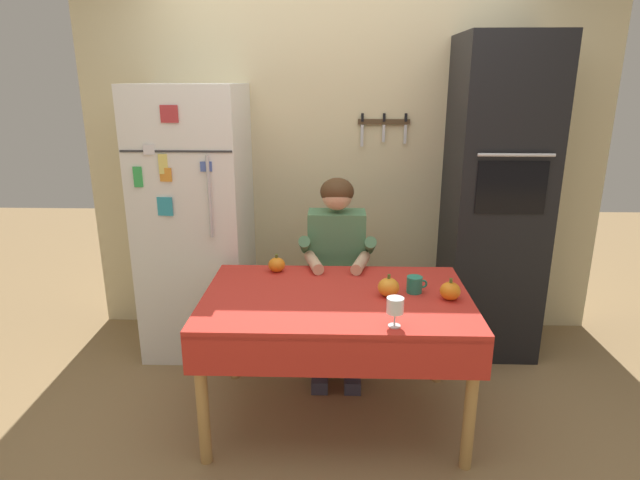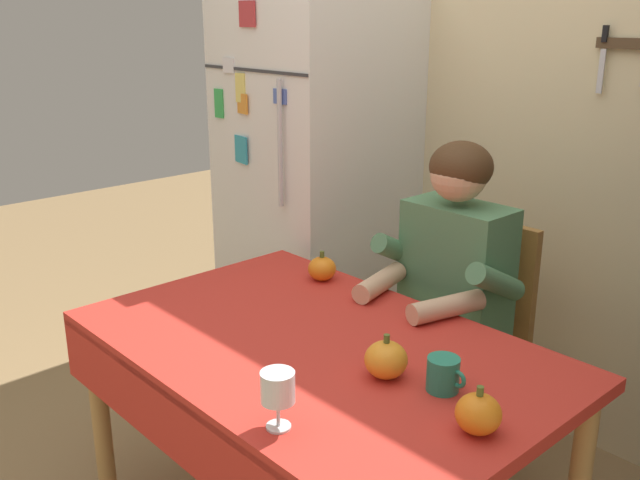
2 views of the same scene
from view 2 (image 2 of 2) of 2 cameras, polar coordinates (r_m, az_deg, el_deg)
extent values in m
cube|color=beige|center=(2.84, 19.76, 9.92)|extent=(3.70, 0.10, 2.60)
cube|color=silver|center=(2.71, 21.67, 12.50)|extent=(0.02, 0.01, 0.15)
cube|color=black|center=(2.70, 21.96, 15.13)|extent=(0.02, 0.01, 0.06)
cube|color=white|center=(3.22, -0.30, 4.55)|extent=(0.68, 0.68, 1.80)
cylinder|color=silver|center=(2.80, -3.23, 7.71)|extent=(0.02, 0.02, 0.50)
cube|color=#333335|center=(2.92, -5.45, 13.43)|extent=(0.67, 0.01, 0.01)
cube|color=teal|center=(3.03, -6.37, 7.23)|extent=(0.10, 0.02, 0.11)
cube|color=#E5D666|center=(2.99, -6.41, 12.06)|extent=(0.05, 0.02, 0.12)
cube|color=green|center=(3.13, -8.12, 10.82)|extent=(0.05, 0.01, 0.12)
cube|color=silver|center=(3.04, -7.35, 13.76)|extent=(0.07, 0.02, 0.06)
cube|color=#B73338|center=(2.92, -5.88, 17.64)|extent=(0.10, 0.01, 0.10)
cube|color=#4C66B7|center=(2.79, -3.22, 11.44)|extent=(0.07, 0.01, 0.06)
cube|color=orange|center=(2.99, -6.26, 10.84)|extent=(0.07, 0.02, 0.08)
cylinder|color=tan|center=(2.54, -17.18, -13.66)|extent=(0.06, 0.06, 0.70)
cylinder|color=tan|center=(2.90, -3.08, -8.68)|extent=(0.06, 0.06, 0.70)
cube|color=red|center=(2.07, -0.25, -8.68)|extent=(1.40, 0.90, 0.04)
cube|color=red|center=(1.89, -10.63, -15.35)|extent=(1.40, 0.01, 0.20)
cube|color=#9E6B33|center=(2.66, 11.06, -9.59)|extent=(0.40, 0.40, 0.04)
cube|color=#9E6B33|center=(2.69, 13.69, -3.41)|extent=(0.36, 0.04, 0.48)
cylinder|color=#9E6B33|center=(2.74, 5.65, -13.78)|extent=(0.04, 0.04, 0.41)
cylinder|color=#9E6B33|center=(2.97, 10.13, -11.30)|extent=(0.04, 0.04, 0.41)
cylinder|color=#9E6B33|center=(2.57, 11.53, -16.52)|extent=(0.04, 0.04, 0.41)
cylinder|color=#9E6B33|center=(2.81, 15.76, -13.56)|extent=(0.04, 0.04, 0.41)
cylinder|color=#38384C|center=(2.60, 4.56, -15.15)|extent=(0.09, 0.09, 0.38)
cylinder|color=#38384C|center=(2.49, 8.07, -16.91)|extent=(0.09, 0.09, 0.38)
cube|color=#38384C|center=(2.56, 7.35, -8.78)|extent=(0.12, 0.40, 0.11)
cube|color=#38384C|center=(2.47, 10.58, -10.09)|extent=(0.12, 0.40, 0.11)
cube|color=#4C7F56|center=(2.49, 10.99, -2.55)|extent=(0.36, 0.20, 0.48)
cylinder|color=#4C7F56|center=(2.54, 6.49, -0.94)|extent=(0.07, 0.26, 0.18)
cylinder|color=#4C7F56|center=(2.31, 13.96, -3.30)|extent=(0.07, 0.26, 0.18)
cylinder|color=#D8A884|center=(2.40, 4.84, -3.42)|extent=(0.13, 0.27, 0.07)
cylinder|color=#D8A884|center=(2.23, 10.13, -5.32)|extent=(0.13, 0.27, 0.07)
sphere|color=#D8A884|center=(2.37, 11.20, 5.27)|extent=(0.19, 0.19, 0.19)
ellipsoid|color=#472D19|center=(2.38, 11.37, 5.78)|extent=(0.21, 0.21, 0.17)
cylinder|color=#237F66|center=(1.82, 9.86, -10.58)|extent=(0.08, 0.08, 0.09)
torus|color=#237F66|center=(1.80, 11.02, -10.93)|extent=(0.05, 0.01, 0.05)
cylinder|color=white|center=(1.68, -3.36, -14.74)|extent=(0.06, 0.06, 0.01)
cylinder|color=white|center=(1.66, -3.38, -13.74)|extent=(0.01, 0.01, 0.06)
cylinder|color=white|center=(1.62, -3.42, -11.71)|extent=(0.08, 0.08, 0.07)
ellipsoid|color=orange|center=(2.49, 0.16, -2.32)|extent=(0.10, 0.10, 0.08)
cylinder|color=#4C6023|center=(2.48, 0.16, -1.16)|extent=(0.02, 0.02, 0.02)
ellipsoid|color=orange|center=(1.86, 5.33, -9.56)|extent=(0.11, 0.11, 0.10)
cylinder|color=#4C6023|center=(1.84, 5.38, -7.89)|extent=(0.02, 0.02, 0.02)
ellipsoid|color=orange|center=(1.67, 12.61, -13.47)|extent=(0.11, 0.11, 0.09)
cylinder|color=#4C6023|center=(1.64, 12.75, -11.75)|extent=(0.02, 0.02, 0.02)
camera|label=1|loc=(1.93, -88.61, 6.13)|focal=29.77mm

